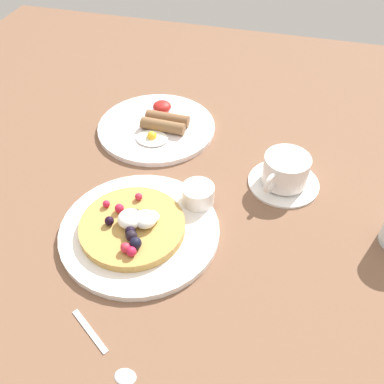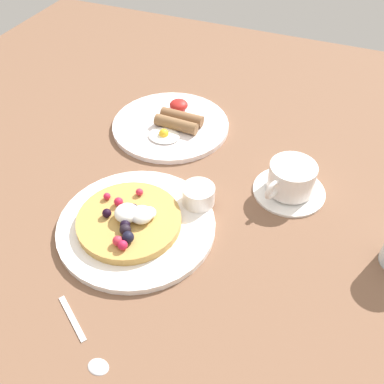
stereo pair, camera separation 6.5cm
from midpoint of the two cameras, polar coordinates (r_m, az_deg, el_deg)
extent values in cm
cube|color=brown|center=(74.92, -3.38, -4.45)|extent=(153.35, 153.90, 3.00)
cylinder|color=white|center=(72.18, -9.45, -5.12)|extent=(26.08, 26.08, 1.15)
cylinder|color=#BD8F46|center=(71.19, -10.43, -4.60)|extent=(17.06, 17.06, 1.47)
sphere|color=red|center=(72.30, -12.07, -2.22)|extent=(1.51, 1.51, 1.51)
sphere|color=black|center=(70.77, -13.40, -3.82)|extent=(1.48, 1.48, 1.48)
sphere|color=#34385B|center=(70.32, -7.60, -3.21)|extent=(1.35, 1.35, 1.35)
sphere|color=#C0263C|center=(73.81, -9.52, -0.71)|extent=(1.26, 1.26, 1.26)
sphere|color=navy|center=(70.03, -10.53, -3.99)|extent=(1.25, 1.25, 1.25)
sphere|color=#C41C40|center=(66.02, -10.79, -7.80)|extent=(1.53, 1.53, 1.53)
sphere|color=black|center=(71.08, -10.00, -2.88)|extent=(1.43, 1.43, 1.43)
sphere|color=#CA2A3E|center=(66.59, -11.51, -7.31)|extent=(1.60, 1.60, 1.60)
sphere|color=black|center=(67.78, -10.71, -5.79)|extent=(1.81, 1.81, 1.81)
sphere|color=black|center=(66.68, -10.23, -6.74)|extent=(1.90, 1.90, 1.90)
sphere|color=red|center=(73.70, -13.67, -1.64)|extent=(1.21, 1.21, 1.21)
sphere|color=black|center=(68.53, -10.82, -5.19)|extent=(1.64, 1.64, 1.64)
ellipsoid|color=white|center=(69.77, -10.80, -3.60)|extent=(3.96, 3.96, 2.37)
ellipsoid|color=white|center=(69.42, -8.85, -3.66)|extent=(3.69, 3.69, 2.21)
ellipsoid|color=white|center=(70.06, -7.99, -3.37)|extent=(2.58, 2.58, 1.55)
cylinder|color=white|center=(73.84, -1.74, -0.41)|extent=(5.60, 5.60, 3.33)
cylinder|color=brown|center=(73.38, -1.75, -0.04)|extent=(4.59, 4.59, 0.40)
cylinder|color=white|center=(93.23, -6.69, 8.33)|extent=(24.57, 24.57, 1.07)
cylinder|color=brown|center=(92.59, -5.29, 9.50)|extent=(9.19, 2.58, 2.44)
cylinder|color=brown|center=(90.48, -5.93, 8.53)|extent=(9.22, 2.68, 2.44)
ellipsoid|color=white|center=(88.91, -7.37, 6.92)|extent=(6.56, 5.58, 0.60)
sphere|color=yellow|center=(88.61, -7.40, 7.18)|extent=(2.00, 2.00, 2.00)
ellipsoid|color=#AF201C|center=(96.69, -5.93, 11.01)|extent=(3.98, 3.98, 2.19)
cylinder|color=white|center=(80.68, 9.65, 1.20)|extent=(12.91, 12.91, 0.88)
cylinder|color=white|center=(78.66, 9.91, 2.84)|extent=(8.23, 8.23, 5.25)
torus|color=white|center=(75.13, 7.80, 1.06)|extent=(2.33, 3.72, 3.74)
cylinder|color=#99715B|center=(77.58, 10.06, 3.77)|extent=(6.99, 6.99, 0.42)
cube|color=silver|center=(63.93, -16.25, -17.20)|extent=(7.14, 5.21, 0.30)
ellipsoid|color=silver|center=(60.00, -12.31, -22.61)|extent=(2.86, 2.20, 0.60)
camera|label=1|loc=(0.03, -92.58, -2.49)|focal=40.73mm
camera|label=2|loc=(0.03, 87.42, 2.49)|focal=40.73mm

